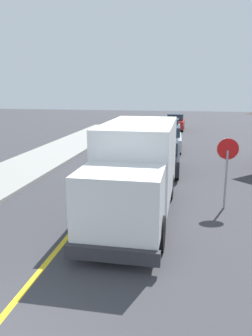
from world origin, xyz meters
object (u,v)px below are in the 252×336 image
(box_truck, at_px, (136,166))
(parked_car_furthest, at_px, (175,122))
(parked_car_far, at_px, (169,129))
(parked_car_near, at_px, (162,157))
(parked_car_mid, at_px, (169,139))
(stop_sign, at_px, (227,160))

(box_truck, xyz_separation_m, parked_car_furthest, (0.29, 24.39, -0.97))
(box_truck, relative_size, parked_car_far, 1.61)
(parked_car_near, xyz_separation_m, parked_car_furthest, (-0.12, 17.97, 0.00))
(parked_car_far, bearing_deg, parked_car_furthest, 87.22)
(box_truck, bearing_deg, parked_car_furthest, 89.32)
(parked_car_mid, xyz_separation_m, parked_car_far, (-0.31, 5.91, 0.00))
(parked_car_near, height_order, parked_car_mid, same)
(parked_car_near, relative_size, stop_sign, 1.68)
(parked_car_far, distance_m, stop_sign, 17.72)
(parked_car_near, bearing_deg, parked_car_mid, 90.77)
(stop_sign, bearing_deg, box_truck, -158.48)
(box_truck, distance_m, parked_car_furthest, 24.41)
(parked_car_far, bearing_deg, parked_car_mid, -86.97)
(parked_car_far, relative_size, parked_car_furthest, 1.01)
(parked_car_far, distance_m, parked_car_furthest, 5.75)
(parked_car_near, height_order, parked_car_far, same)
(box_truck, xyz_separation_m, parked_car_mid, (0.32, 12.73, -0.97))
(parked_car_mid, height_order, parked_car_furthest, same)
(box_truck, xyz_separation_m, parked_car_near, (0.41, 6.41, -0.97))
(box_truck, height_order, parked_car_furthest, box_truck)
(parked_car_near, distance_m, parked_car_mid, 6.32)
(parked_car_far, bearing_deg, parked_car_near, -88.14)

